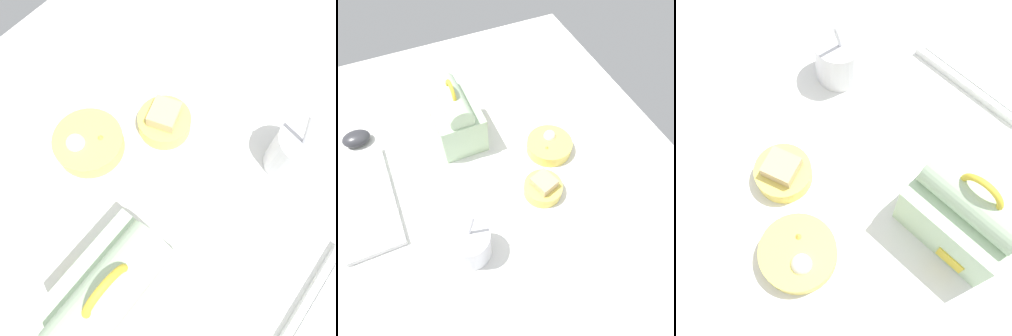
% 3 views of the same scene
% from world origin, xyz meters
% --- Properties ---
extents(desk_surface, '(1.40, 1.10, 0.02)m').
position_xyz_m(desk_surface, '(0.00, 0.00, 0.01)').
color(desk_surface, white).
rests_on(desk_surface, ground).
extents(lunch_bag, '(0.18, 0.13, 0.21)m').
position_xyz_m(lunch_bag, '(0.22, 0.03, 0.10)').
color(lunch_bag, '#B7D6AD').
rests_on(lunch_bag, desk_surface).
extents(soup_cup, '(0.09, 0.09, 0.16)m').
position_xyz_m(soup_cup, '(-0.15, 0.12, 0.07)').
color(soup_cup, silver).
rests_on(soup_cup, desk_surface).
extents(bento_bowl_sandwich, '(0.10, 0.10, 0.06)m').
position_xyz_m(bento_bowl_sandwich, '(-0.07, -0.11, 0.04)').
color(bento_bowl_sandwich, '#EFD65B').
rests_on(bento_bowl_sandwich, desk_surface).
extents(bento_bowl_snacks, '(0.13, 0.13, 0.05)m').
position_xyz_m(bento_bowl_snacks, '(0.06, -0.20, 0.04)').
color(bento_bowl_snacks, '#EFD65B').
rests_on(bento_bowl_snacks, desk_surface).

